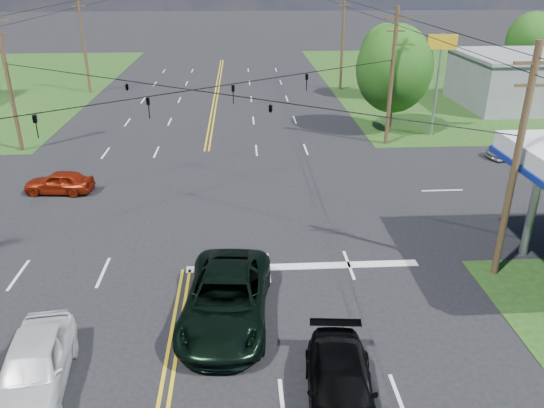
{
  "coord_description": "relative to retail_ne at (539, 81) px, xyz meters",
  "views": [
    {
      "loc": [
        2.5,
        -15.64,
        11.8
      ],
      "look_at": [
        3.78,
        6.0,
        2.1
      ],
      "focal_mm": 35.0,
      "sensor_mm": 36.0,
      "label": 1
    }
  ],
  "objects": [
    {
      "name": "stop_bar",
      "position": [
        -25.0,
        -28.0,
        -2.2
      ],
      "size": [
        10.0,
        0.5,
        0.02
      ],
      "primitive_type": "cube",
      "color": "silver",
      "rests_on": "ground"
    },
    {
      "name": "ground",
      "position": [
        -30.0,
        -20.0,
        -2.2
      ],
      "size": [
        280.0,
        280.0,
        0.0
      ],
      "primitive_type": "plane",
      "color": "black",
      "rests_on": "ground"
    },
    {
      "name": "polesign_ne",
      "position": [
        -13.0,
        -9.12,
        3.59
      ],
      "size": [
        2.09,
        0.49,
        7.53
      ],
      "color": "#A5A5AA",
      "rests_on": "ground"
    },
    {
      "name": "grass_ne",
      "position": [
        5.0,
        12.0,
        -2.2
      ],
      "size": [
        46.0,
        48.0,
        0.03
      ],
      "primitive_type": "cube",
      "color": "#1C3B13",
      "rests_on": "ground"
    },
    {
      "name": "tree_right_b",
      "position": [
        -13.5,
        4.0,
        2.02
      ],
      "size": [
        4.94,
        4.94,
        7.09
      ],
      "color": "#3D2D1A",
      "rests_on": "ground"
    },
    {
      "name": "power_lines",
      "position": [
        -30.0,
        -22.0,
        6.4
      ],
      "size": [
        26.04,
        100.0,
        0.64
      ],
      "color": "black",
      "rests_on": "ground"
    },
    {
      "name": "pickup_white",
      "position": [
        -33.92,
        -34.7,
        -1.37
      ],
      "size": [
        2.51,
        5.06,
        1.66
      ],
      "primitive_type": "imported",
      "rotation": [
        0.0,
        0.0,
        0.12
      ],
      "color": "white",
      "rests_on": "ground"
    },
    {
      "name": "pole_nw",
      "position": [
        -43.0,
        -11.0,
        2.72
      ],
      "size": [
        1.6,
        0.28,
        9.5
      ],
      "color": "#3D2D1A",
      "rests_on": "ground"
    },
    {
      "name": "pole_left_far",
      "position": [
        -43.0,
        8.0,
        2.97
      ],
      "size": [
        1.6,
        0.28,
        10.0
      ],
      "color": "#3D2D1A",
      "rests_on": "ground"
    },
    {
      "name": "retail_ne",
      "position": [
        0.0,
        0.0,
        0.0
      ],
      "size": [
        14.0,
        10.0,
        4.4
      ],
      "primitive_type": "cube",
      "color": "slate",
      "rests_on": "ground"
    },
    {
      "name": "tree_right_a",
      "position": [
        -16.0,
        -8.0,
        2.67
      ],
      "size": [
        5.7,
        5.7,
        8.18
      ],
      "color": "#3D2D1A",
      "rests_on": "ground"
    },
    {
      "name": "tree_far_r",
      "position": [
        4.0,
        10.0,
        2.34
      ],
      "size": [
        5.32,
        5.32,
        7.63
      ],
      "color": "#3D2D1A",
      "rests_on": "ground"
    },
    {
      "name": "pickup_dkgreen",
      "position": [
        -28.2,
        -31.58,
        -1.3
      ],
      "size": [
        3.57,
        6.71,
        1.8
      ],
      "primitive_type": "imported",
      "rotation": [
        0.0,
        0.0,
        -0.09
      ],
      "color": "black",
      "rests_on": "ground"
    },
    {
      "name": "pole_se",
      "position": [
        -17.0,
        -29.0,
        2.72
      ],
      "size": [
        1.6,
        0.28,
        9.5
      ],
      "color": "#3D2D1A",
      "rests_on": "ground"
    },
    {
      "name": "pole_ne",
      "position": [
        -17.0,
        -11.0,
        2.72
      ],
      "size": [
        1.6,
        0.28,
        9.5
      ],
      "color": "#3D2D1A",
      "rests_on": "ground"
    },
    {
      "name": "suv_black",
      "position": [
        -24.82,
        -36.0,
        -1.49
      ],
      "size": [
        2.42,
        5.04,
        1.42
      ],
      "primitive_type": "imported",
      "rotation": [
        0.0,
        0.0,
        -0.09
      ],
      "color": "black",
      "rests_on": "ground"
    },
    {
      "name": "pole_right_far",
      "position": [
        -17.0,
        8.0,
        2.97
      ],
      "size": [
        1.6,
        0.28,
        10.0
      ],
      "color": "#3D2D1A",
      "rests_on": "ground"
    },
    {
      "name": "span_wire_signals",
      "position": [
        -30.0,
        -20.0,
        3.8
      ],
      "size": [
        26.0,
        18.0,
        1.13
      ],
      "color": "black",
      "rests_on": "ground"
    },
    {
      "name": "sedan_far",
      "position": [
        -8.66,
        -14.5,
        -1.51
      ],
      "size": [
        4.98,
        2.57,
        1.38
      ],
      "primitive_type": "imported",
      "rotation": [
        0.0,
        0.0,
        -1.43
      ],
      "color": "silver",
      "rests_on": "ground"
    },
    {
      "name": "sedan_red",
      "position": [
        -37.95,
        -19.0,
        -1.55
      ],
      "size": [
        3.93,
        1.9,
        1.29
      ],
      "primitive_type": "imported",
      "rotation": [
        0.0,
        0.0,
        -1.67
      ],
      "color": "maroon",
      "rests_on": "ground"
    }
  ]
}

